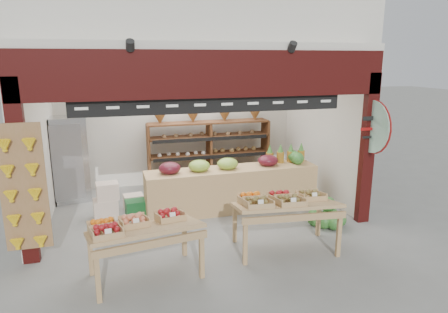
% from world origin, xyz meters
% --- Properties ---
extents(ground, '(60.00, 60.00, 0.00)m').
position_xyz_m(ground, '(0.00, 0.00, 0.00)').
color(ground, slate).
rests_on(ground, ground).
extents(shop_structure, '(6.36, 5.12, 5.40)m').
position_xyz_m(shop_structure, '(0.00, 1.61, 3.92)').
color(shop_structure, beige).
rests_on(shop_structure, ground).
extents(banana_board, '(0.60, 0.15, 1.80)m').
position_xyz_m(banana_board, '(-2.73, -1.17, 1.12)').
color(banana_board, '#946743').
rests_on(banana_board, ground).
extents(gift_sign, '(0.04, 0.93, 0.92)m').
position_xyz_m(gift_sign, '(2.75, -1.15, 1.75)').
color(gift_sign, '#A2CCB9').
rests_on(gift_sign, ground).
extents(back_shelving, '(2.81, 0.46, 1.75)m').
position_xyz_m(back_shelving, '(0.61, 1.83, 1.06)').
color(back_shelving, brown).
rests_on(back_shelving, ground).
extents(refrigerator, '(0.80, 0.80, 1.75)m').
position_xyz_m(refrigerator, '(-2.40, 1.60, 0.87)').
color(refrigerator, silver).
rests_on(refrigerator, ground).
extents(cardboard_stack, '(1.01, 0.73, 0.68)m').
position_xyz_m(cardboard_stack, '(-1.47, 0.41, 0.25)').
color(cardboard_stack, beige).
rests_on(cardboard_stack, ground).
extents(mid_counter, '(3.33, 0.70, 1.05)m').
position_xyz_m(mid_counter, '(0.64, 0.15, 0.46)').
color(mid_counter, tan).
rests_on(mid_counter, ground).
extents(display_table_left, '(1.57, 1.03, 0.95)m').
position_xyz_m(display_table_left, '(-1.29, -1.88, 0.71)').
color(display_table_left, tan).
rests_on(display_table_left, ground).
extents(display_table_right, '(1.62, 1.01, 0.99)m').
position_xyz_m(display_table_right, '(0.89, -1.65, 0.76)').
color(display_table_right, tan).
rests_on(display_table_right, ground).
extents(watermelon_pile, '(0.66, 0.66, 0.52)m').
position_xyz_m(watermelon_pile, '(2.03, -1.06, 0.17)').
color(watermelon_pile, '#18481A').
rests_on(watermelon_pile, ground).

